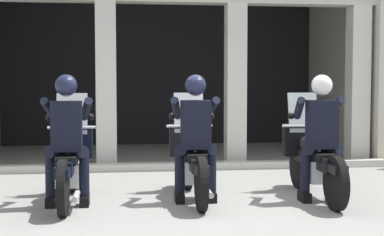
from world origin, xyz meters
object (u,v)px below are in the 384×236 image
(motorcycle_left, at_px, (70,162))
(police_officer_left, at_px, (67,129))
(motorcycle_right, at_px, (313,159))
(motorcycle_center, at_px, (193,159))
(police_officer_right, at_px, (321,127))
(police_officer_center, at_px, (195,127))

(motorcycle_left, height_order, police_officer_left, police_officer_left)
(motorcycle_right, bearing_deg, motorcycle_center, 177.85)
(police_officer_left, bearing_deg, motorcycle_right, 0.66)
(police_officer_left, distance_m, police_officer_right, 3.11)
(motorcycle_left, height_order, police_officer_right, police_officer_right)
(police_officer_center, distance_m, motorcycle_right, 1.62)
(motorcycle_right, bearing_deg, police_officer_left, -173.27)
(motorcycle_right, distance_m, police_officer_right, 0.52)
(motorcycle_right, bearing_deg, motorcycle_left, -178.48)
(police_officer_center, height_order, motorcycle_right, police_officer_center)
(police_officer_left, distance_m, motorcycle_right, 3.15)
(motorcycle_center, bearing_deg, police_officer_right, -6.70)
(motorcycle_left, relative_size, police_officer_left, 1.29)
(police_officer_left, bearing_deg, motorcycle_left, 86.86)
(motorcycle_center, bearing_deg, motorcycle_right, 3.38)
(motorcycle_center, relative_size, police_officer_center, 1.29)
(motorcycle_left, bearing_deg, police_officer_left, -93.14)
(police_officer_left, height_order, police_officer_center, same)
(police_officer_left, height_order, motorcycle_right, police_officer_left)
(motorcycle_center, xyz_separation_m, police_officer_right, (1.56, -0.43, 0.44))
(motorcycle_left, distance_m, motorcycle_center, 1.56)
(police_officer_left, relative_size, police_officer_right, 1.00)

